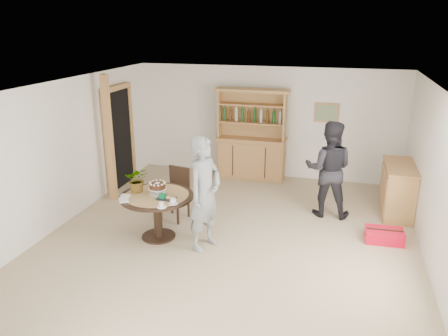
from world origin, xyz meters
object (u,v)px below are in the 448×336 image
at_px(sideboard, 398,189).
at_px(hutch, 251,148).
at_px(dining_table, 157,204).
at_px(teen_boy, 205,194).
at_px(adult_person, 329,169).
at_px(red_suitcase, 384,236).
at_px(dining_chair, 177,190).

bearing_deg(sideboard, hutch, 157.79).
xyz_separation_m(sideboard, dining_table, (-3.90, -2.09, 0.13)).
distance_m(sideboard, teen_boy, 3.78).
distance_m(adult_person, red_suitcase, 1.51).
relative_size(sideboard, dining_chair, 1.33).
relative_size(sideboard, adult_person, 0.71).
distance_m(sideboard, dining_table, 4.43).
height_order(dining_chair, teen_boy, teen_boy).
bearing_deg(hutch, dining_chair, -108.73).
distance_m(teen_boy, adult_person, 2.52).
relative_size(hutch, teen_boy, 1.12).
xyz_separation_m(dining_table, adult_person, (2.64, 1.67, 0.28)).
distance_m(hutch, teen_boy, 3.44).
bearing_deg(hutch, dining_table, -104.55).
xyz_separation_m(hutch, dining_table, (-0.86, -3.33, -0.08)).
bearing_deg(adult_person, dining_table, 32.62).
bearing_deg(teen_boy, dining_chair, 61.90).
height_order(dining_table, adult_person, adult_person).
bearing_deg(dining_chair, adult_person, 29.49).
bearing_deg(hutch, teen_boy, -90.24).
xyz_separation_m(sideboard, dining_chair, (-3.89, -1.26, 0.06)).
bearing_deg(teen_boy, dining_table, 103.24).
bearing_deg(red_suitcase, sideboard, 74.71).
xyz_separation_m(hutch, teen_boy, (-0.01, -3.43, 0.22)).
height_order(hutch, teen_boy, hutch).
bearing_deg(red_suitcase, dining_chair, 177.82).
xyz_separation_m(dining_chair, adult_person, (2.62, 0.85, 0.35)).
bearing_deg(dining_table, adult_person, 32.42).
distance_m(dining_table, teen_boy, 0.91).
height_order(teen_boy, red_suitcase, teen_boy).
bearing_deg(dining_table, teen_boy, -6.71).
bearing_deg(adult_person, sideboard, -161.72).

